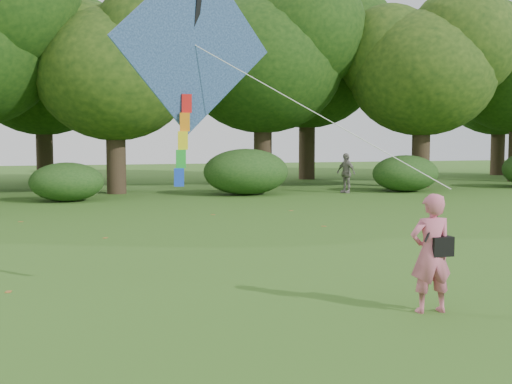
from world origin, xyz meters
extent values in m
plane|color=#265114|center=(0.00, 0.00, 0.00)|extent=(100.00, 100.00, 0.00)
imported|color=#CD607B|center=(0.49, 0.20, 0.79)|extent=(0.61, 0.43, 1.58)
imported|color=gray|center=(7.27, 17.56, 0.84)|extent=(0.75, 1.06, 1.68)
cube|color=black|center=(0.61, 0.17, 0.89)|extent=(0.30, 0.20, 0.26)
cylinder|color=black|center=(0.49, 0.16, 1.19)|extent=(0.33, 0.14, 0.47)
cube|color=#2746AB|center=(-2.34, 1.83, 3.61)|extent=(2.41, 0.85, 2.51)
cube|color=black|center=(-2.34, 1.86, 3.61)|extent=(0.30, 0.50, 2.29)
cylinder|color=white|center=(-0.80, 0.99, 2.62)|extent=(3.08, 1.70, 1.98)
cube|color=red|center=(-2.44, 1.85, 2.79)|extent=(0.14, 0.06, 0.26)
cube|color=orange|center=(-2.47, 1.85, 2.53)|extent=(0.14, 0.06, 0.26)
cube|color=yellow|center=(-2.50, 1.85, 2.27)|extent=(0.14, 0.06, 0.26)
cube|color=green|center=(-2.53, 1.85, 2.01)|extent=(0.14, 0.06, 0.26)
cube|color=blue|center=(-2.56, 1.85, 1.75)|extent=(0.14, 0.06, 0.26)
cylinder|color=#3A2D1E|center=(-2.00, 20.00, 1.57)|extent=(0.80, 0.80, 3.15)
ellipsoid|color=#1E3F11|center=(-2.00, 20.00, 4.91)|extent=(6.40, 6.40, 5.44)
cylinder|color=#3A2D1E|center=(5.00, 22.00, 1.84)|extent=(0.86, 0.86, 3.67)
ellipsoid|color=#1E3F11|center=(5.00, 22.00, 5.76)|extent=(7.60, 7.60, 6.46)
cylinder|color=#3A2D1E|center=(12.00, 19.50, 1.72)|extent=(0.83, 0.83, 3.43)
ellipsoid|color=#1E3F11|center=(12.00, 19.50, 5.30)|extent=(6.80, 6.80, 5.78)
cylinder|color=#3A2D1E|center=(-5.00, 27.50, 1.75)|extent=(0.84, 0.84, 3.50)
ellipsoid|color=#1E3F11|center=(-5.00, 27.50, 5.43)|extent=(7.00, 7.00, 5.95)
cylinder|color=#3A2D1E|center=(9.00, 26.50, 2.01)|extent=(0.90, 0.90, 4.02)
ellipsoid|color=#1E3F11|center=(9.00, 26.50, 6.17)|extent=(7.80, 7.80, 6.63)
cylinder|color=#3A2D1E|center=(22.00, 27.00, 1.78)|extent=(0.85, 0.85, 3.57)
ellipsoid|color=#1E3F11|center=(22.00, 27.00, 5.55)|extent=(7.20, 7.20, 6.12)
ellipsoid|color=#264919|center=(-4.00, 17.10, 0.71)|extent=(2.66, 2.09, 1.42)
ellipsoid|color=#264919|center=(3.00, 17.90, 0.94)|extent=(3.50, 2.75, 1.88)
ellipsoid|color=#264919|center=(10.00, 17.40, 0.79)|extent=(2.94, 2.31, 1.58)
cube|color=#995E29|center=(2.79, 11.93, 0.00)|extent=(0.14, 0.11, 0.01)
cube|color=#995E29|center=(-3.23, 7.91, 0.00)|extent=(0.14, 0.14, 0.01)
cube|color=#995E29|center=(-4.95, 3.00, 0.00)|extent=(0.10, 0.13, 0.01)
cube|color=#995E29|center=(-5.28, 11.53, 0.00)|extent=(0.14, 0.12, 0.01)
cube|color=#995E29|center=(0.17, 11.59, 0.00)|extent=(0.14, 0.13, 0.01)
cube|color=#995E29|center=(2.37, 8.28, 0.00)|extent=(0.14, 0.14, 0.01)
cube|color=#995E29|center=(5.69, 8.43, 0.00)|extent=(0.09, 0.12, 0.01)
camera|label=1|loc=(-4.13, -7.11, 2.30)|focal=45.00mm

